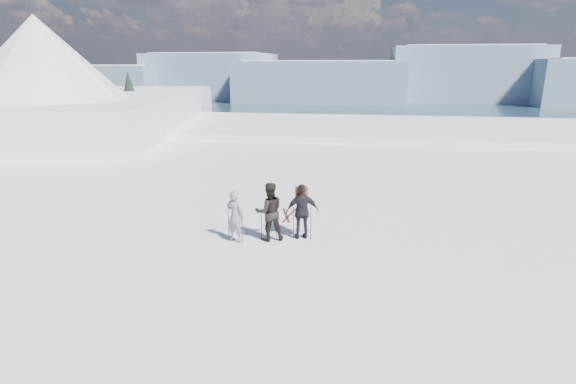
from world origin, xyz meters
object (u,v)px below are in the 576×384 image
(skier_pack, at_px, (302,212))
(skier_grey, at_px, (235,216))
(skis_loose, at_px, (288,215))
(skier_dark, at_px, (269,212))

(skier_pack, bearing_deg, skier_grey, 0.47)
(skier_pack, xyz_separation_m, skis_loose, (-0.86, 2.27, -0.94))
(skier_dark, distance_m, skier_pack, 1.13)
(skier_grey, distance_m, skier_dark, 1.14)
(skier_grey, height_order, skis_loose, skier_grey)
(skier_dark, relative_size, skis_loose, 1.19)
(skis_loose, bearing_deg, skier_pack, -69.22)
(skier_dark, bearing_deg, skier_pack, 173.71)
(skier_pack, distance_m, skis_loose, 2.60)
(skier_dark, bearing_deg, skier_grey, -7.16)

